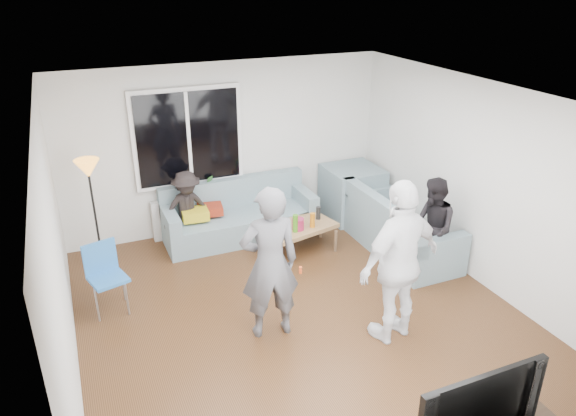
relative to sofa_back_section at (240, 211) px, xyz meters
name	(u,v)px	position (x,y,z in m)	size (l,w,h in m)	color
floor	(300,317)	(-0.01, -2.27, -0.45)	(5.00, 5.50, 0.04)	#56351C
ceiling	(302,98)	(-0.01, -2.27, 2.20)	(5.00, 5.50, 0.04)	white
wall_back	(227,147)	(-0.01, 0.50, 0.88)	(5.00, 0.04, 2.60)	silver
wall_front	(472,378)	(-0.01, -5.04, 0.88)	(5.00, 0.04, 2.60)	silver
wall_left	(55,262)	(-2.53, -2.27, 0.88)	(0.04, 5.50, 2.60)	silver
wall_right	(482,184)	(2.51, -2.27, 0.88)	(0.04, 5.50, 2.60)	silver
window_frame	(188,137)	(-0.61, 0.42, 1.12)	(1.62, 0.06, 1.47)	white
window_glass	(189,138)	(-0.61, 0.38, 1.12)	(1.50, 0.02, 1.35)	black
window_mullion	(189,138)	(-0.61, 0.37, 1.12)	(0.05, 0.03, 1.35)	white
radiator	(195,215)	(-0.61, 0.38, -0.11)	(1.30, 0.12, 0.62)	silver
potted_plant	(208,185)	(-0.38, 0.35, 0.36)	(0.18, 0.14, 0.33)	#285C25
vase	(175,195)	(-0.89, 0.35, 0.29)	(0.17, 0.17, 0.18)	white
sofa_back_section	(240,211)	(0.00, 0.00, 0.00)	(2.30, 0.85, 0.85)	gray
sofa_right_section	(400,224)	(2.01, -1.33, 0.00)	(0.85, 2.00, 0.85)	gray
sofa_corner	(352,192)	(1.95, 0.00, 0.00)	(0.85, 0.85, 0.85)	gray
cushion_yellow	(195,214)	(-0.69, -0.02, 0.09)	(0.38, 0.32, 0.14)	gold
cushion_red	(210,209)	(-0.44, 0.06, 0.09)	(0.36, 0.30, 0.13)	maroon
coffee_table	(297,238)	(0.63, -0.76, -0.22)	(1.10, 0.60, 0.40)	#A1734E
pitcher	(298,224)	(0.59, -0.87, 0.06)	(0.17, 0.17, 0.17)	#991B41
side_chair	(108,280)	(-2.06, -1.27, 0.01)	(0.40, 0.40, 0.86)	#2A6BB6
floor_lamp	(95,216)	(-2.06, -0.13, 0.36)	(0.32, 0.32, 1.56)	#FF9C30
player_left	(270,264)	(-0.45, -2.42, 0.47)	(0.65, 0.43, 1.79)	#525358
player_right	(400,262)	(0.81, -3.02, 0.51)	(1.10, 0.46, 1.88)	white
spectator_right	(432,228)	(2.01, -2.03, 0.25)	(0.66, 0.51, 1.35)	black
spectator_back	(188,209)	(-0.78, 0.03, 0.16)	(0.76, 0.43, 1.17)	black
television	(471,399)	(0.30, -4.77, 0.34)	(1.14, 0.15, 0.66)	black
bottle_e	(318,213)	(1.00, -0.67, 0.07)	(0.07, 0.07, 0.20)	black
bottle_d	(312,220)	(0.81, -0.88, 0.08)	(0.07, 0.07, 0.22)	#C77011
bottle_b	(295,223)	(0.52, -0.92, 0.10)	(0.08, 0.08, 0.26)	#3B8017
bottle_a	(278,220)	(0.36, -0.65, 0.07)	(0.07, 0.07, 0.19)	#C3490B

